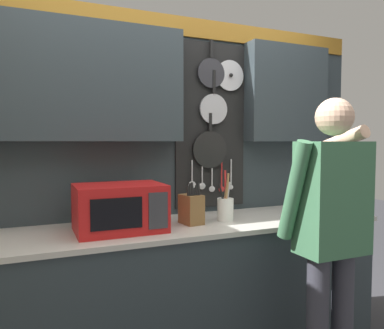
{
  "coord_description": "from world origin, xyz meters",
  "views": [
    {
      "loc": [
        -0.96,
        -2.18,
        1.43
      ],
      "look_at": [
        0.08,
        0.21,
        1.28
      ],
      "focal_mm": 35.0,
      "sensor_mm": 36.0,
      "label": 1
    }
  ],
  "objects_px": {
    "microwave": "(120,208)",
    "utensil_crock": "(225,208)",
    "knife_block": "(191,209)",
    "person": "(331,221)"
  },
  "relations": [
    {
      "from": "microwave",
      "to": "utensil_crock",
      "type": "bearing_deg",
      "value": 0.08
    },
    {
      "from": "knife_block",
      "to": "microwave",
      "type": "bearing_deg",
      "value": -179.95
    },
    {
      "from": "utensil_crock",
      "to": "person",
      "type": "bearing_deg",
      "value": -60.04
    },
    {
      "from": "knife_block",
      "to": "person",
      "type": "bearing_deg",
      "value": -45.17
    },
    {
      "from": "knife_block",
      "to": "utensil_crock",
      "type": "distance_m",
      "value": 0.25
    },
    {
      "from": "knife_block",
      "to": "person",
      "type": "height_order",
      "value": "person"
    },
    {
      "from": "knife_block",
      "to": "utensil_crock",
      "type": "relative_size",
      "value": 0.8
    },
    {
      "from": "microwave",
      "to": "person",
      "type": "distance_m",
      "value": 1.2
    },
    {
      "from": "microwave",
      "to": "knife_block",
      "type": "distance_m",
      "value": 0.46
    },
    {
      "from": "microwave",
      "to": "utensil_crock",
      "type": "xyz_separation_m",
      "value": [
        0.7,
        0.0,
        -0.05
      ]
    }
  ]
}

